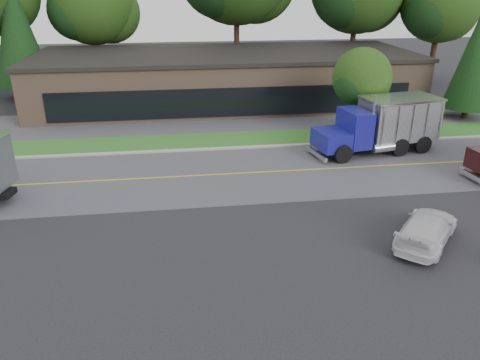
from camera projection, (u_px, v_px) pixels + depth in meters
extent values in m
plane|color=#2E2E33|center=(249.00, 263.00, 18.05)|extent=(140.00, 140.00, 0.00)
cube|color=slate|center=(224.00, 174.00, 26.23)|extent=(60.00, 8.00, 0.02)
cube|color=gold|center=(224.00, 174.00, 26.23)|extent=(60.00, 0.12, 0.01)
cube|color=#9E9E99|center=(217.00, 150.00, 30.06)|extent=(60.00, 0.30, 0.12)
cube|color=#286522|center=(215.00, 141.00, 31.69)|extent=(60.00, 3.40, 0.03)
cube|color=slate|center=(209.00, 120.00, 36.24)|extent=(60.00, 7.00, 0.02)
cube|color=#866752|center=(226.00, 79.00, 41.16)|extent=(32.00, 12.00, 4.00)
cylinder|color=#382619|center=(99.00, 65.00, 46.87)|extent=(0.56, 0.56, 4.35)
sphere|color=#1D3F11|center=(91.00, 2.00, 44.53)|extent=(7.95, 7.95, 7.95)
sphere|color=#1D3F11|center=(109.00, 12.00, 46.02)|extent=(5.96, 5.96, 5.96)
sphere|color=black|center=(77.00, 11.00, 44.00)|extent=(5.46, 5.46, 5.46)
cylinder|color=#382619|center=(237.00, 53.00, 48.27)|extent=(0.56, 0.56, 6.10)
cylinder|color=#382619|center=(351.00, 57.00, 49.05)|extent=(0.56, 0.56, 5.15)
cylinder|color=#382619|center=(432.00, 62.00, 48.40)|extent=(0.56, 0.56, 4.34)
sphere|color=#1D3F11|center=(441.00, 1.00, 46.06)|extent=(7.94, 7.94, 7.94)
sphere|color=#1D3F11|center=(448.00, 11.00, 47.55)|extent=(5.96, 5.96, 5.96)
sphere|color=black|center=(432.00, 10.00, 45.53)|extent=(5.46, 5.46, 5.46)
cylinder|color=#382619|center=(28.00, 92.00, 43.14)|extent=(0.44, 0.44, 1.00)
cone|color=black|center=(17.00, 29.00, 40.94)|extent=(4.84, 4.84, 9.90)
cylinder|color=#382619|center=(465.00, 112.00, 36.73)|extent=(0.44, 0.44, 1.00)
cone|color=black|center=(475.00, 57.00, 35.08)|extent=(3.75, 3.75, 7.66)
cylinder|color=#382619|center=(358.00, 120.00, 32.52)|extent=(0.56, 0.56, 2.16)
sphere|color=#1D3F11|center=(362.00, 77.00, 31.36)|extent=(3.96, 3.96, 3.96)
sphere|color=#1D3F11|center=(369.00, 83.00, 32.09)|extent=(2.97, 2.97, 2.97)
sphere|color=black|center=(355.00, 84.00, 31.09)|extent=(2.72, 2.72, 2.72)
cube|color=black|center=(378.00, 143.00, 29.54)|extent=(7.63, 2.31, 0.28)
cube|color=navy|center=(332.00, 139.00, 28.39)|extent=(2.19, 2.58, 1.10)
cube|color=navy|center=(354.00, 128.00, 28.58)|extent=(1.72, 2.59, 2.20)
cube|color=black|center=(347.00, 122.00, 28.25)|extent=(0.43, 2.08, 0.90)
cube|color=silver|center=(399.00, 119.00, 29.34)|extent=(4.90, 3.26, 2.50)
cube|color=silver|center=(402.00, 98.00, 28.83)|extent=(5.07, 3.43, 0.12)
cylinder|color=black|center=(325.00, 142.00, 29.66)|extent=(1.14, 0.54, 1.10)
cylinder|color=black|center=(343.00, 154.00, 27.65)|extent=(1.14, 0.54, 1.10)
cylinder|color=black|center=(390.00, 135.00, 31.01)|extent=(1.14, 0.54, 1.10)
cylinder|color=black|center=(411.00, 146.00, 29.00)|extent=(1.14, 0.54, 1.10)
cylinder|color=black|center=(480.00, 164.00, 26.21)|extent=(1.13, 0.48, 1.10)
imported|color=silver|center=(427.00, 229.00, 19.23)|extent=(4.30, 4.49, 1.28)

